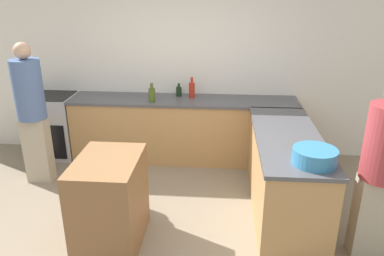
# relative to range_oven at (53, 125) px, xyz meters

# --- Properties ---
(ground_plane) EXTENTS (14.00, 14.00, 0.00)m
(ground_plane) POSITION_rel_range_oven_xyz_m (1.94, -1.88, -0.46)
(ground_plane) COLOR gray
(wall_back) EXTENTS (8.00, 0.06, 2.70)m
(wall_back) POSITION_rel_range_oven_xyz_m (1.94, 0.33, 0.89)
(wall_back) COLOR white
(wall_back) RESTS_ON ground_plane
(counter_back) EXTENTS (3.19, 0.62, 0.91)m
(counter_back) POSITION_rel_range_oven_xyz_m (1.94, 0.00, -0.00)
(counter_back) COLOR tan
(counter_back) RESTS_ON ground_plane
(counter_peninsula) EXTENTS (0.69, 1.92, 0.91)m
(counter_peninsula) POSITION_rel_range_oven_xyz_m (3.19, -1.24, -0.00)
(counter_peninsula) COLOR tan
(counter_peninsula) RESTS_ON ground_plane
(range_oven) EXTENTS (0.68, 0.60, 0.93)m
(range_oven) POSITION_rel_range_oven_xyz_m (0.00, 0.00, 0.00)
(range_oven) COLOR #ADADB2
(range_oven) RESTS_ON ground_plane
(island_table) EXTENTS (0.59, 0.82, 0.90)m
(island_table) POSITION_rel_range_oven_xyz_m (1.43, -1.97, -0.01)
(island_table) COLOR brown
(island_table) RESTS_ON ground_plane
(mixing_bowl) EXTENTS (0.39, 0.39, 0.14)m
(mixing_bowl) POSITION_rel_range_oven_xyz_m (3.31, -1.93, 0.53)
(mixing_bowl) COLOR teal
(mixing_bowl) RESTS_ON counter_peninsula
(olive_oil_bottle) EXTENTS (0.09, 0.09, 0.26)m
(olive_oil_bottle) POSITION_rel_range_oven_xyz_m (1.53, -0.15, 0.55)
(olive_oil_bottle) COLOR #475B1E
(olive_oil_bottle) RESTS_ON counter_back
(hot_sauce_bottle) EXTENTS (0.08, 0.08, 0.29)m
(hot_sauce_bottle) POSITION_rel_range_oven_xyz_m (2.05, 0.10, 0.57)
(hot_sauce_bottle) COLOR red
(hot_sauce_bottle) RESTS_ON counter_back
(wine_bottle_dark) EXTENTS (0.08, 0.08, 0.18)m
(wine_bottle_dark) POSITION_rel_range_oven_xyz_m (1.86, 0.15, 0.53)
(wine_bottle_dark) COLOR black
(wine_bottle_dark) RESTS_ON counter_back
(person_by_range) EXTENTS (0.35, 0.35, 1.79)m
(person_by_range) POSITION_rel_range_oven_xyz_m (0.14, -0.80, 0.51)
(person_by_range) COLOR #ADA38E
(person_by_range) RESTS_ON ground_plane
(person_at_peninsula) EXTENTS (0.38, 0.38, 1.68)m
(person_at_peninsula) POSITION_rel_range_oven_xyz_m (3.89, -1.95, 0.44)
(person_at_peninsula) COLOR #ADA38E
(person_at_peninsula) RESTS_ON ground_plane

